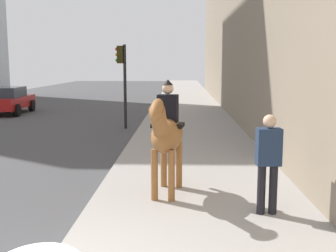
{
  "coord_description": "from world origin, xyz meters",
  "views": [
    {
      "loc": [
        -4.35,
        -1.7,
        2.65
      ],
      "look_at": [
        4.0,
        -1.44,
        1.4
      ],
      "focal_mm": 44.72,
      "sensor_mm": 36.0,
      "label": 1
    }
  ],
  "objects_px": {
    "mounted_horse_near": "(167,133)",
    "traffic_light_near_curb": "(123,72)",
    "pedestrian_greeting": "(268,158)",
    "car_near_lane": "(8,100)"
  },
  "relations": [
    {
      "from": "mounted_horse_near",
      "to": "pedestrian_greeting",
      "type": "relative_size",
      "value": 1.31
    },
    {
      "from": "mounted_horse_near",
      "to": "pedestrian_greeting",
      "type": "height_order",
      "value": "mounted_horse_near"
    },
    {
      "from": "pedestrian_greeting",
      "to": "traffic_light_near_curb",
      "type": "bearing_deg",
      "value": 18.48
    },
    {
      "from": "mounted_horse_near",
      "to": "traffic_light_near_curb",
      "type": "relative_size",
      "value": 0.65
    },
    {
      "from": "mounted_horse_near",
      "to": "car_near_lane",
      "type": "bearing_deg",
      "value": -138.8
    },
    {
      "from": "pedestrian_greeting",
      "to": "car_near_lane",
      "type": "bearing_deg",
      "value": 33.11
    },
    {
      "from": "mounted_horse_near",
      "to": "traffic_light_near_curb",
      "type": "bearing_deg",
      "value": -158.35
    },
    {
      "from": "mounted_horse_near",
      "to": "traffic_light_near_curb",
      "type": "height_order",
      "value": "traffic_light_near_curb"
    },
    {
      "from": "pedestrian_greeting",
      "to": "traffic_light_near_curb",
      "type": "distance_m",
      "value": 10.86
    },
    {
      "from": "mounted_horse_near",
      "to": "traffic_light_near_curb",
      "type": "xyz_separation_m",
      "value": [
        9.09,
        2.1,
        0.97
      ]
    }
  ]
}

